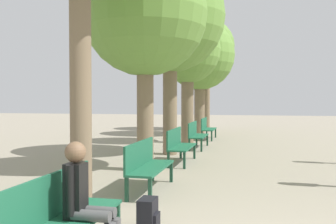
{
  "coord_description": "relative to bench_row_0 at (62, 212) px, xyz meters",
  "views": [
    {
      "loc": [
        -0.28,
        -3.23,
        1.7
      ],
      "look_at": [
        -2.0,
        4.35,
        1.46
      ],
      "focal_mm": 40.0,
      "sensor_mm": 36.0,
      "label": 1
    }
  ],
  "objects": [
    {
      "name": "tree_row_5",
      "position": [
        -0.58,
        17.71,
        4.19
      ],
      "size": [
        3.07,
        3.07,
        6.29
      ],
      "color": "#7A664C",
      "rests_on": "ground_plane"
    },
    {
      "name": "bench_row_1",
      "position": [
        0.0,
        3.18,
        0.0
      ],
      "size": [
        0.5,
        1.74,
        0.93
      ],
      "color": "#1E6042",
      "rests_on": "ground_plane"
    },
    {
      "name": "bench_row_2",
      "position": [
        0.0,
        6.36,
        0.0
      ],
      "size": [
        0.5,
        1.74,
        0.93
      ],
      "color": "#1E6042",
      "rests_on": "ground_plane"
    },
    {
      "name": "backpack",
      "position": [
        0.64,
        1.06,
        -0.32
      ],
      "size": [
        0.25,
        0.33,
        0.43
      ],
      "color": "black",
      "rests_on": "ground_plane"
    },
    {
      "name": "bench_row_4",
      "position": [
        0.0,
        12.71,
        0.0
      ],
      "size": [
        0.5,
        1.74,
        0.93
      ],
      "color": "#1E6042",
      "rests_on": "ground_plane"
    },
    {
      "name": "tree_row_1",
      "position": [
        -0.58,
        5.12,
        3.21
      ],
      "size": [
        3.0,
        3.0,
        5.29
      ],
      "color": "#7A664C",
      "rests_on": "ground_plane"
    },
    {
      "name": "bench_row_0",
      "position": [
        0.0,
        0.0,
        0.0
      ],
      "size": [
        0.5,
        1.74,
        0.93
      ],
      "color": "#1E6042",
      "rests_on": "ground_plane"
    },
    {
      "name": "tree_row_3",
      "position": [
        -0.58,
        11.12,
        3.08
      ],
      "size": [
        2.63,
        2.63,
        5.01
      ],
      "color": "#7A664C",
      "rests_on": "ground_plane"
    },
    {
      "name": "person_seated",
      "position": [
        0.24,
        0.06,
        0.15
      ],
      "size": [
        0.59,
        0.33,
        1.27
      ],
      "color": "#4C4C4C",
      "rests_on": "ground_plane"
    },
    {
      "name": "bench_row_3",
      "position": [
        0.0,
        9.53,
        0.0
      ],
      "size": [
        0.5,
        1.74,
        0.93
      ],
      "color": "#1E6042",
      "rests_on": "ground_plane"
    },
    {
      "name": "tree_row_4",
      "position": [
        -0.58,
        14.59,
        3.32
      ],
      "size": [
        3.4,
        3.4,
        5.6
      ],
      "color": "#7A664C",
      "rests_on": "ground_plane"
    },
    {
      "name": "tree_row_2",
      "position": [
        -0.58,
        7.9,
        3.72
      ],
      "size": [
        3.43,
        3.43,
        6.01
      ],
      "color": "#7A664C",
      "rests_on": "ground_plane"
    }
  ]
}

